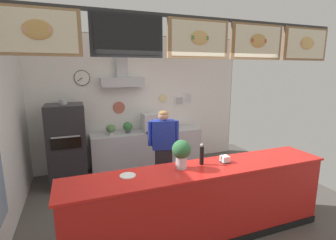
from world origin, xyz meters
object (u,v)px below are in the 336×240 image
at_px(basil_vase, 181,153).
at_px(shop_worker, 163,150).
at_px(condiment_plate, 128,176).
at_px(potted_basil, 128,127).
at_px(potted_sage, 111,129).
at_px(pepper_grinder, 202,154).
at_px(pizza_oven, 67,145).
at_px(espresso_machine, 154,122).
at_px(napkin_holder, 225,159).

bearing_deg(basil_vase, shop_worker, 80.04).
bearing_deg(condiment_plate, shop_worker, 54.56).
bearing_deg(condiment_plate, potted_basil, 78.04).
xyz_separation_m(potted_sage, pepper_grinder, (0.84, -2.55, 0.15)).
distance_m(shop_worker, potted_sage, 1.47).
relative_size(pizza_oven, espresso_machine, 3.30).
height_order(shop_worker, potted_basil, shop_worker).
distance_m(espresso_machine, condiment_plate, 2.81).
height_order(potted_sage, basil_vase, basil_vase).
distance_m(pizza_oven, shop_worker, 1.95).
bearing_deg(basil_vase, potted_sage, 101.63).
bearing_deg(pizza_oven, basil_vase, -58.52).
xyz_separation_m(pizza_oven, condiment_plate, (0.73, -2.33, 0.21)).
distance_m(potted_sage, pepper_grinder, 2.69).
relative_size(potted_basil, pepper_grinder, 0.83).
distance_m(espresso_machine, napkin_holder, 2.59).
relative_size(potted_sage, pepper_grinder, 0.79).
bearing_deg(napkin_holder, espresso_machine, 94.60).
bearing_deg(napkin_holder, pepper_grinder, 172.17).
bearing_deg(espresso_machine, pepper_grinder, -92.96).
bearing_deg(basil_vase, napkin_holder, -1.57).
bearing_deg(condiment_plate, basil_vase, -0.69).
distance_m(potted_sage, condiment_plate, 2.57).
relative_size(pizza_oven, condiment_plate, 8.89).
height_order(napkin_holder, pepper_grinder, pepper_grinder).
relative_size(potted_sage, basil_vase, 0.61).
relative_size(potted_basil, napkin_holder, 1.85).
relative_size(espresso_machine, napkin_holder, 3.97).
height_order(pizza_oven, napkin_holder, pizza_oven).
relative_size(espresso_machine, basil_vase, 1.38).
relative_size(shop_worker, napkin_holder, 11.86).
bearing_deg(potted_basil, espresso_machine, -4.63).
relative_size(pizza_oven, napkin_holder, 13.10).
distance_m(condiment_plate, pepper_grinder, 1.03).
xyz_separation_m(napkin_holder, pepper_grinder, (-0.34, 0.05, 0.10)).
bearing_deg(potted_sage, basil_vase, -78.37).
bearing_deg(pepper_grinder, napkin_holder, -7.83).
distance_m(shop_worker, potted_basil, 1.36).
bearing_deg(pizza_oven, espresso_machine, 7.01).
height_order(pizza_oven, potted_sage, pizza_oven).
xyz_separation_m(potted_sage, basil_vase, (0.53, -2.58, 0.22)).
relative_size(shop_worker, potted_sage, 6.75).
bearing_deg(condiment_plate, espresso_machine, 65.78).
bearing_deg(espresso_machine, potted_basil, 175.37).
height_order(potted_sage, pepper_grinder, pepper_grinder).
height_order(shop_worker, pepper_grinder, shop_worker).
xyz_separation_m(pizza_oven, potted_basil, (1.28, 0.28, 0.21)).
height_order(potted_basil, pepper_grinder, pepper_grinder).
xyz_separation_m(espresso_machine, napkin_holder, (0.21, -2.59, -0.03)).
relative_size(espresso_machine, potted_sage, 2.26).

